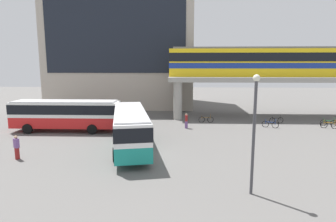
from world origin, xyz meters
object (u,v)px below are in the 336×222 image
at_px(pedestrian_walking_across, 17,148).
at_px(station_building, 125,43).
at_px(bicycle_brown, 206,119).
at_px(bicycle_orange, 329,125).
at_px(bicycle_black, 276,120).
at_px(pedestrian_by_bike_rack, 186,121).
at_px(bus_main, 130,125).
at_px(train, 267,62).
at_px(bicycle_green, 329,123).
at_px(bicycle_blue, 270,124).
at_px(bus_secondary, 66,112).

bearing_deg(pedestrian_walking_across, station_building, 85.56).
bearing_deg(bicycle_brown, bicycle_orange, -11.77).
relative_size(bicycle_brown, bicycle_black, 1.01).
xyz_separation_m(bicycle_brown, pedestrian_by_bike_rack, (-2.47, -3.36, 0.41)).
bearing_deg(bus_main, train, 45.22).
distance_m(bus_main, bicycle_green, 23.21).
bearing_deg(bicycle_orange, pedestrian_walking_across, -157.95).
relative_size(station_building, pedestrian_walking_across, 13.05).
bearing_deg(bicycle_blue, train, 78.84).
bearing_deg(bicycle_blue, station_building, 136.35).
bearing_deg(pedestrian_by_bike_rack, pedestrian_walking_across, -139.36).
distance_m(bicycle_black, pedestrian_by_bike_rack, 11.24).
bearing_deg(bicycle_green, station_building, 146.43).
distance_m(station_building, bus_secondary, 23.13).
bearing_deg(bus_secondary, station_building, 83.93).
xyz_separation_m(station_building, bicycle_green, (26.55, -17.62, -10.26)).
xyz_separation_m(bicycle_brown, bicycle_green, (13.77, -1.52, 0.00)).
distance_m(train, bicycle_brown, 11.69).
height_order(station_building, bicycle_black, station_building).
bearing_deg(bus_secondary, bus_main, -37.39).
relative_size(station_building, bicycle_brown, 12.94).
height_order(bicycle_blue, bicycle_orange, same).
height_order(bus_main, pedestrian_by_bike_rack, bus_main).
relative_size(bicycle_orange, pedestrian_walking_across, 0.97).
xyz_separation_m(station_building, bicycle_blue, (19.64, -18.74, -10.26)).
bearing_deg(pedestrian_by_bike_rack, bicycle_black, 16.05).
height_order(bicycle_orange, pedestrian_walking_across, pedestrian_walking_across).
bearing_deg(pedestrian_by_bike_rack, station_building, 117.91).
height_order(bicycle_black, bicycle_orange, same).
height_order(bicycle_brown, bicycle_black, same).
xyz_separation_m(bus_main, pedestrian_by_bike_rack, (4.80, 7.82, -1.22)).
bearing_deg(pedestrian_by_bike_rack, bus_secondary, -171.53).
height_order(bicycle_black, pedestrian_walking_across, pedestrian_walking_across).
height_order(bus_secondary, pedestrian_by_bike_rack, bus_secondary).
distance_m(train, bicycle_orange, 11.19).
relative_size(station_building, bicycle_orange, 13.50).
relative_size(bicycle_blue, bicycle_orange, 0.97).
xyz_separation_m(bicycle_blue, pedestrian_by_bike_rack, (-9.33, -0.73, 0.41)).
bearing_deg(pedestrian_by_bike_rack, bicycle_green, 6.47).
bearing_deg(train, bus_secondary, -157.40).
height_order(bicycle_green, pedestrian_by_bike_rack, pedestrian_by_bike_rack).
bearing_deg(bicycle_brown, train, 28.41).
xyz_separation_m(bicycle_blue, bicycle_green, (6.91, 1.12, 0.00)).
distance_m(train, bicycle_blue, 10.05).
distance_m(bicycle_black, pedestrian_walking_across, 27.32).
relative_size(station_building, bus_main, 2.05).
bearing_deg(pedestrian_by_bike_rack, bus_main, -121.54).
xyz_separation_m(bus_secondary, pedestrian_by_bike_rack, (12.58, 1.87, -1.22)).
bearing_deg(bus_main, bicycle_green, 24.66).
relative_size(bicycle_brown, bicycle_orange, 1.04).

